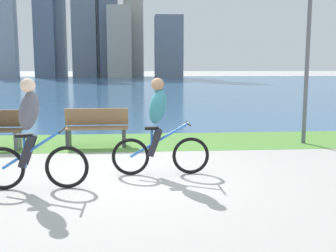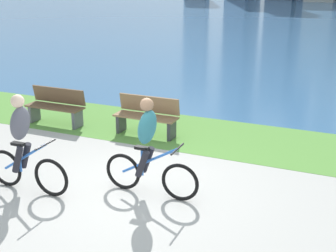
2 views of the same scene
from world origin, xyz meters
TOP-DOWN VIEW (x-y plane):
  - ground_plane at (0.00, 0.00)m, footprint 300.00×300.00m
  - grass_strip_bayside at (0.00, 3.24)m, footprint 120.00×2.47m
  - bay_water_surface at (0.00, 37.42)m, footprint 300.00×65.88m
  - cyclist_lead at (0.33, 0.07)m, footprint 1.71×0.52m
  - cyclist_trailing at (-1.66, -0.64)m, footprint 1.64×0.52m
  - bench_near_path at (-3.41, 2.57)m, footprint 1.50×0.47m
  - bench_far_along_path at (-1.00, 2.74)m, footprint 1.50×0.47m

SIDE VIEW (x-z plane):
  - ground_plane at x=0.00m, z-range 0.00..0.00m
  - bay_water_surface at x=0.00m, z-range 0.00..0.00m
  - grass_strip_bayside at x=0.00m, z-range 0.00..0.01m
  - bench_near_path at x=-3.41m, z-range 0.00..0.90m
  - bench_far_along_path at x=-1.00m, z-range 0.00..0.90m
  - cyclist_lead at x=0.33m, z-range -0.01..1.69m
  - cyclist_trailing at x=-1.66m, z-range -0.01..1.70m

